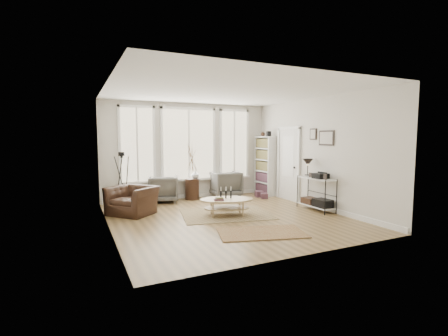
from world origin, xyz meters
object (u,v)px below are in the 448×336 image
side_table (192,172)px  accent_chair (132,200)px  low_shelf (316,190)px  armchair_right (225,184)px  coffee_table (227,202)px  armchair_left (164,189)px  bookcase (265,165)px

side_table → accent_chair: (-1.95, -1.19, -0.50)m
low_shelf → side_table: size_ratio=0.74×
armchair_right → low_shelf: bearing=117.0°
coffee_table → armchair_left: 2.47m
armchair_left → side_table: bearing=-164.1°
side_table → armchair_left: bearing=180.0°
armchair_right → side_table: (-1.10, 0.00, 0.44)m
bookcase → low_shelf: bookcase is taller
low_shelf → armchair_left: 4.26m
bookcase → side_table: bearing=174.7°
bookcase → accent_chair: bearing=-167.6°
bookcase → side_table: size_ratio=1.18×
coffee_table → armchair_left: (-0.94, 2.29, 0.07)m
side_table → armchair_right: bearing=0.0°
low_shelf → accent_chair: (-4.33, 1.56, -0.17)m
armchair_right → side_table: size_ratio=0.51×
armchair_left → side_table: (0.87, 0.00, 0.46)m
low_shelf → coffee_table: bearing=168.8°
bookcase → armchair_left: (-3.31, 0.22, -0.57)m
armchair_left → armchair_right: 1.97m
armchair_right → side_table: bearing=1.9°
coffee_table → armchair_right: size_ratio=1.63×
coffee_table → side_table: side_table is taller
accent_chair → armchair_right: bearing=69.5°
low_shelf → accent_chair: bearing=160.2°
low_shelf → side_table: (-2.38, 2.75, 0.33)m
bookcase → armchair_left: 3.37m
accent_chair → low_shelf: bearing=28.5°
coffee_table → side_table: bearing=91.7°
coffee_table → low_shelf: bearing=-11.2°
low_shelf → coffee_table: size_ratio=0.90×
armchair_left → accent_chair: size_ratio=0.81×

